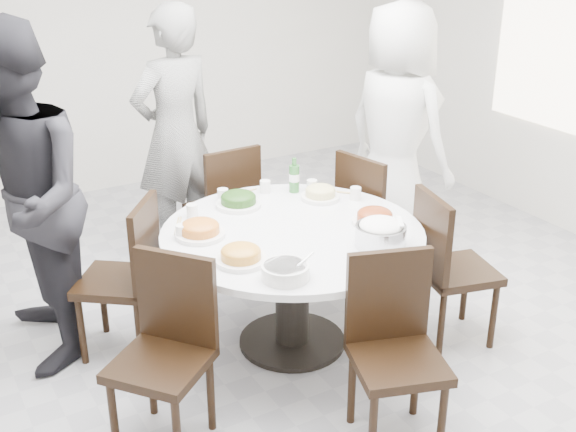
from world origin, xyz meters
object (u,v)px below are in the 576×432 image
diner_right (397,132)px  soup_bowl (285,271)px  beverage_bottle (294,175)px  chair_n (221,207)px  chair_nw (116,278)px  diner_middle (175,135)px  chair_se (458,268)px  rice_bowl (381,236)px  dining_table (292,288)px  chair_s (399,358)px  chair_ne (377,217)px  diner_left (19,202)px  chair_sw (160,360)px

diner_right → soup_bowl: (-1.67, -1.27, -0.14)m
beverage_bottle → chair_n: bearing=111.1°
chair_nw → diner_middle: bearing=179.6°
chair_se → rice_bowl: (-0.57, 0.02, 0.33)m
dining_table → diner_right: 1.66m
diner_right → chair_s: bearing=131.7°
chair_ne → chair_se: same height
chair_nw → chair_se: bearing=100.9°
chair_ne → diner_left: bearing=72.5°
chair_sw → diner_middle: size_ratio=0.51×
dining_table → rice_bowl: bearing=-53.3°
diner_right → chair_n: bearing=63.4°
chair_nw → chair_s: bearing=69.2°
chair_ne → diner_right: size_ratio=0.51×
chair_se → chair_ne: bearing=10.8°
chair_nw → diner_middle: diner_middle is taller
chair_n → chair_sw: same height
dining_table → diner_middle: bearing=93.5°
diner_right → chair_nw: bearing=87.1°
chair_sw → diner_middle: diner_middle is taller
chair_ne → rice_bowl: (-0.62, -0.84, 0.33)m
chair_se → rice_bowl: 0.66m
diner_right → rice_bowl: size_ratio=6.76×
chair_sw → soup_bowl: 0.73m
chair_se → rice_bowl: bearing=102.2°
dining_table → diner_left: bearing=154.7°
beverage_bottle → chair_sw: bearing=-143.4°
diner_left → chair_n: bearing=114.7°
chair_n → dining_table: bearing=82.8°
chair_sw → chair_n: bearing=107.2°
chair_n → chair_nw: size_ratio=1.00×
chair_sw → chair_s: 1.13m
diner_right → beverage_bottle: bearing=93.5°
beverage_bottle → diner_left: bearing=176.0°
dining_table → chair_nw: bearing=153.3°
beverage_bottle → dining_table: bearing=-121.4°
dining_table → soup_bowl: bearing=-123.8°
chair_se → beverage_bottle: bearing=44.6°
dining_table → chair_sw: bearing=-155.6°
chair_n → diner_right: (1.27, -0.34, 0.46)m
chair_s → soup_bowl: bearing=140.2°
diner_middle → rice_bowl: bearing=89.8°
chair_s → diner_right: diner_right is taller
diner_left → dining_table: bearing=70.0°
rice_bowl → diner_left: bearing=147.6°
diner_right → rice_bowl: (-1.04, -1.20, -0.12)m
chair_ne → diner_left: (-2.27, 0.21, 0.50)m
chair_n → chair_sw: bearing=52.9°
diner_middle → rice_bowl: size_ratio=6.77×
dining_table → chair_sw: (-0.98, -0.45, 0.10)m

